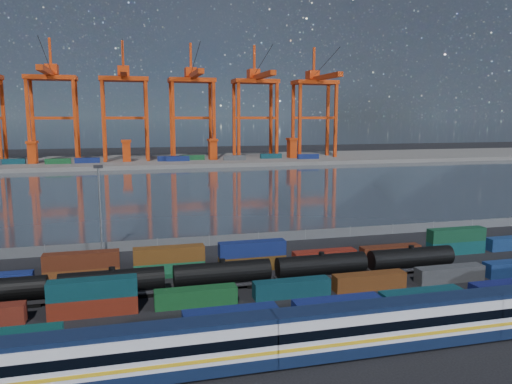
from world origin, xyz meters
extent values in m
plane|color=black|center=(0.00, 0.00, 0.00)|extent=(700.00, 700.00, 0.00)
plane|color=#29313B|center=(0.00, 105.00, 0.01)|extent=(700.00, 700.00, 0.00)
cube|color=#514F4C|center=(0.00, 210.00, 1.00)|extent=(700.00, 70.00, 2.00)
cone|color=#1E2630|center=(-200.00, 1600.00, 260.00)|extent=(1100.00, 1100.00, 520.00)
cone|color=#1E2630|center=(200.00, 1600.00, 230.00)|extent=(1040.00, 1040.00, 460.00)
cone|color=#1E2630|center=(600.00, 1600.00, 190.00)|extent=(960.00, 960.00, 380.00)
cone|color=#1E2630|center=(950.00, 1600.00, 150.00)|extent=(840.00, 840.00, 300.00)
cube|color=silver|center=(-24.31, -20.66, 3.02)|extent=(26.06, 3.13, 3.96)
cube|color=#0D1833|center=(-24.31, -20.66, 0.94)|extent=(26.06, 3.19, 1.25)
cube|color=#0D1833|center=(-24.31, -20.66, 5.26)|extent=(26.06, 2.81, 0.52)
cube|color=gold|center=(-24.31, -20.66, 2.19)|extent=(26.08, 3.22, 0.38)
cube|color=black|center=(-24.31, -20.66, 3.44)|extent=(26.08, 3.22, 1.04)
cube|color=black|center=(-15.19, -20.66, 0.36)|extent=(3.13, 2.08, 0.73)
cube|color=silver|center=(1.69, -20.66, 3.02)|extent=(26.06, 3.13, 3.96)
cube|color=#0D1833|center=(1.69, -20.66, 0.94)|extent=(26.06, 3.19, 1.25)
cube|color=#0D1833|center=(1.69, -20.66, 5.26)|extent=(26.06, 2.81, 0.52)
cube|color=gold|center=(1.69, -20.66, 2.19)|extent=(26.08, 3.22, 0.38)
cube|color=black|center=(1.69, -20.66, 3.44)|extent=(26.08, 3.22, 1.04)
cube|color=black|center=(-7.43, -20.66, 0.36)|extent=(3.13, 2.08, 0.73)
cube|color=black|center=(10.81, -20.66, 0.36)|extent=(3.13, 2.08, 0.73)
cube|color=#0C3F3D|center=(-38.27, -10.79, 1.24)|extent=(11.42, 2.32, 2.47)
cube|color=navy|center=(-13.73, -10.79, 1.24)|extent=(11.42, 2.32, 2.47)
cube|color=navy|center=(-0.05, -10.79, 1.24)|extent=(11.42, 2.32, 2.47)
cube|color=#0D3843|center=(11.94, -10.79, 1.24)|extent=(11.42, 2.32, 2.47)
cube|color=#111655|center=(25.67, -10.79, 1.24)|extent=(11.42, 2.32, 2.47)
cube|color=maroon|center=(-29.83, -2.38, 1.19)|extent=(11.01, 2.24, 2.39)
cube|color=#0B353C|center=(-29.83, -2.38, 3.58)|extent=(11.01, 2.24, 2.39)
cube|color=#134920|center=(-16.74, -2.38, 1.19)|extent=(11.01, 2.24, 2.39)
cube|color=#0B313B|center=(-3.21, -2.38, 1.19)|extent=(11.01, 2.24, 2.39)
cube|color=#582D11|center=(8.77, -2.38, 1.19)|extent=(11.01, 2.24, 2.39)
cube|color=#3A3C3F|center=(22.33, -2.38, 1.19)|extent=(11.01, 2.24, 2.39)
cube|color=brown|center=(-32.23, 10.97, 1.20)|extent=(11.09, 2.26, 2.40)
cube|color=#4E1F0F|center=(-32.23, 10.97, 3.61)|extent=(11.09, 2.26, 2.40)
cube|color=#165432|center=(-19.12, 10.97, 1.20)|extent=(11.09, 2.26, 2.40)
cube|color=#5F3713|center=(-19.12, 10.97, 3.61)|extent=(11.09, 2.26, 2.40)
cube|color=#503210|center=(-5.59, 10.97, 1.20)|extent=(11.09, 2.26, 2.40)
cube|color=navy|center=(-5.59, 10.97, 3.61)|extent=(11.09, 2.26, 2.40)
cube|color=maroon|center=(7.17, 10.97, 1.20)|extent=(11.09, 2.26, 2.40)
cube|color=#4C1E0F|center=(19.74, 10.97, 1.20)|extent=(11.09, 2.26, 2.40)
cube|color=#0D4043|center=(33.17, 10.97, 1.20)|extent=(11.09, 2.26, 2.40)
cube|color=#114127|center=(33.17, 10.97, 3.61)|extent=(11.09, 2.26, 2.40)
cube|color=black|center=(-38.19, 3.03, 0.33)|extent=(2.72, 1.96, 0.65)
cylinder|color=black|center=(-27.60, 3.03, 2.51)|extent=(14.17, 3.16, 3.16)
cylinder|color=black|center=(-27.60, 3.03, 4.25)|extent=(0.87, 0.87, 0.54)
cube|color=black|center=(-27.60, 3.03, 0.76)|extent=(14.71, 2.18, 0.44)
cube|color=black|center=(-32.50, 3.03, 0.33)|extent=(2.72, 1.96, 0.65)
cube|color=black|center=(-22.69, 3.03, 0.33)|extent=(2.72, 1.96, 0.65)
cylinder|color=black|center=(-12.10, 3.03, 2.51)|extent=(14.17, 3.16, 3.16)
cylinder|color=black|center=(-12.10, 3.03, 4.25)|extent=(0.87, 0.87, 0.54)
cube|color=black|center=(-12.10, 3.03, 0.76)|extent=(14.71, 2.18, 0.44)
cube|color=black|center=(-17.00, 3.03, 0.33)|extent=(2.72, 1.96, 0.65)
cube|color=black|center=(-7.19, 3.03, 0.33)|extent=(2.72, 1.96, 0.65)
cylinder|color=black|center=(3.40, 3.03, 2.51)|extent=(14.17, 3.16, 3.16)
cylinder|color=black|center=(3.40, 3.03, 4.25)|extent=(0.87, 0.87, 0.54)
cube|color=black|center=(3.40, 3.03, 0.76)|extent=(14.71, 2.18, 0.44)
cube|color=black|center=(-1.50, 3.03, 0.33)|extent=(2.72, 1.96, 0.65)
cube|color=black|center=(8.31, 3.03, 0.33)|extent=(2.72, 1.96, 0.65)
cylinder|color=black|center=(18.90, 3.03, 2.51)|extent=(14.17, 3.16, 3.16)
cylinder|color=black|center=(18.90, 3.03, 4.25)|extent=(0.87, 0.87, 0.54)
cube|color=black|center=(18.90, 3.03, 0.76)|extent=(14.71, 2.18, 0.44)
cube|color=black|center=(14.00, 3.03, 0.33)|extent=(2.72, 1.96, 0.65)
cube|color=black|center=(23.81, 3.03, 0.33)|extent=(2.72, 1.96, 0.65)
cube|color=#595B5E|center=(0.00, 28.00, 1.00)|extent=(160.00, 0.06, 2.00)
cylinder|color=slate|center=(-40.00, 28.00, 1.10)|extent=(0.12, 0.12, 2.20)
cylinder|color=slate|center=(-30.00, 28.00, 1.10)|extent=(0.12, 0.12, 2.20)
cylinder|color=slate|center=(-20.00, 28.00, 1.10)|extent=(0.12, 0.12, 2.20)
cylinder|color=slate|center=(-10.00, 28.00, 1.10)|extent=(0.12, 0.12, 2.20)
cylinder|color=slate|center=(0.00, 28.00, 1.10)|extent=(0.12, 0.12, 2.20)
cylinder|color=slate|center=(10.00, 28.00, 1.10)|extent=(0.12, 0.12, 2.20)
cylinder|color=slate|center=(20.00, 28.00, 1.10)|extent=(0.12, 0.12, 2.20)
cylinder|color=slate|center=(30.00, 28.00, 1.10)|extent=(0.12, 0.12, 2.20)
cylinder|color=slate|center=(40.00, 28.00, 1.10)|extent=(0.12, 0.12, 2.20)
cylinder|color=slate|center=(50.00, 28.00, 1.10)|extent=(0.12, 0.12, 2.20)
cylinder|color=slate|center=(60.00, 28.00, 1.10)|extent=(0.12, 0.12, 2.20)
cylinder|color=slate|center=(-30.00, 26.00, 8.00)|extent=(0.36, 0.36, 16.00)
cube|color=black|center=(-30.00, 26.00, 16.30)|extent=(1.60, 0.40, 0.60)
cube|color=red|center=(-84.23, 210.88, 22.04)|extent=(1.57, 1.57, 44.08)
cube|color=red|center=(-70.77, 199.12, 22.04)|extent=(1.57, 1.57, 44.08)
cube|color=red|center=(-70.77, 210.88, 22.04)|extent=(1.57, 1.57, 44.08)
cube|color=red|center=(-49.23, 199.12, 22.04)|extent=(1.57, 1.57, 44.08)
cube|color=red|center=(-49.23, 210.88, 22.04)|extent=(1.57, 1.57, 44.08)
cube|color=red|center=(-60.00, 199.12, 24.24)|extent=(21.55, 1.37, 1.37)
cube|color=red|center=(-60.00, 210.88, 24.24)|extent=(21.55, 1.37, 1.37)
cube|color=red|center=(-60.00, 205.00, 44.08)|extent=(24.49, 13.71, 2.15)
cube|color=red|center=(-60.00, 193.25, 46.04)|extent=(2.94, 47.02, 2.45)
cube|color=red|center=(-60.00, 208.92, 48.49)|extent=(5.88, 7.84, 4.90)
cube|color=red|center=(-60.00, 206.96, 55.83)|extent=(1.18, 1.18, 15.67)
cylinder|color=black|center=(-60.00, 190.89, 52.90)|extent=(0.24, 40.32, 13.30)
cube|color=red|center=(-35.77, 199.12, 22.04)|extent=(1.57, 1.57, 44.08)
cube|color=red|center=(-35.77, 210.88, 22.04)|extent=(1.57, 1.57, 44.08)
cube|color=red|center=(-14.23, 199.12, 22.04)|extent=(1.57, 1.57, 44.08)
cube|color=red|center=(-14.23, 210.88, 22.04)|extent=(1.57, 1.57, 44.08)
cube|color=red|center=(-25.00, 199.12, 24.24)|extent=(21.55, 1.37, 1.37)
cube|color=red|center=(-25.00, 210.88, 24.24)|extent=(21.55, 1.37, 1.37)
cube|color=red|center=(-25.00, 205.00, 44.08)|extent=(24.49, 13.71, 2.15)
cube|color=red|center=(-25.00, 193.25, 46.04)|extent=(2.94, 47.02, 2.45)
cube|color=red|center=(-25.00, 208.92, 48.49)|extent=(5.88, 7.84, 4.90)
cube|color=red|center=(-25.00, 206.96, 55.83)|extent=(1.18, 1.18, 15.67)
cylinder|color=black|center=(-25.00, 190.89, 52.90)|extent=(0.24, 40.32, 13.30)
cube|color=red|center=(-0.77, 199.12, 22.04)|extent=(1.57, 1.57, 44.08)
cube|color=red|center=(-0.77, 210.88, 22.04)|extent=(1.57, 1.57, 44.08)
cube|color=red|center=(20.77, 199.12, 22.04)|extent=(1.57, 1.57, 44.08)
cube|color=red|center=(20.77, 210.88, 22.04)|extent=(1.57, 1.57, 44.08)
cube|color=red|center=(10.00, 199.12, 24.24)|extent=(21.55, 1.37, 1.37)
cube|color=red|center=(10.00, 210.88, 24.24)|extent=(21.55, 1.37, 1.37)
cube|color=red|center=(10.00, 205.00, 44.08)|extent=(24.49, 13.71, 2.15)
cube|color=red|center=(10.00, 193.25, 46.04)|extent=(2.94, 47.02, 2.45)
cube|color=red|center=(10.00, 208.92, 48.49)|extent=(5.88, 7.84, 4.90)
cube|color=red|center=(10.00, 206.96, 55.83)|extent=(1.18, 1.18, 15.67)
cylinder|color=black|center=(10.00, 190.89, 52.90)|extent=(0.24, 40.32, 13.30)
cube|color=red|center=(34.23, 199.12, 22.04)|extent=(1.57, 1.57, 44.08)
cube|color=red|center=(34.23, 210.88, 22.04)|extent=(1.57, 1.57, 44.08)
cube|color=red|center=(55.77, 199.12, 22.04)|extent=(1.57, 1.57, 44.08)
cube|color=red|center=(55.77, 210.88, 22.04)|extent=(1.57, 1.57, 44.08)
cube|color=red|center=(45.00, 199.12, 24.24)|extent=(21.55, 1.37, 1.37)
cube|color=red|center=(45.00, 210.88, 24.24)|extent=(21.55, 1.37, 1.37)
cube|color=red|center=(45.00, 205.00, 44.08)|extent=(24.49, 13.71, 2.15)
cube|color=red|center=(45.00, 193.25, 46.04)|extent=(2.94, 47.02, 2.45)
cube|color=red|center=(45.00, 208.92, 48.49)|extent=(5.88, 7.84, 4.90)
cube|color=red|center=(45.00, 206.96, 55.83)|extent=(1.18, 1.18, 15.67)
cylinder|color=black|center=(45.00, 190.89, 52.90)|extent=(0.24, 40.32, 13.30)
cube|color=red|center=(69.23, 199.12, 22.04)|extent=(1.57, 1.57, 44.08)
cube|color=red|center=(69.23, 210.88, 22.04)|extent=(1.57, 1.57, 44.08)
cube|color=red|center=(90.77, 199.12, 22.04)|extent=(1.57, 1.57, 44.08)
cube|color=red|center=(90.77, 210.88, 22.04)|extent=(1.57, 1.57, 44.08)
cube|color=red|center=(80.00, 199.12, 24.24)|extent=(21.55, 1.37, 1.37)
cube|color=red|center=(80.00, 210.88, 24.24)|extent=(21.55, 1.37, 1.37)
cube|color=red|center=(80.00, 205.00, 44.08)|extent=(24.49, 13.71, 2.15)
cube|color=red|center=(80.00, 193.25, 46.04)|extent=(2.94, 47.02, 2.45)
cube|color=red|center=(80.00, 208.92, 48.49)|extent=(5.88, 7.84, 4.90)
cube|color=red|center=(80.00, 206.96, 55.83)|extent=(1.18, 1.18, 15.67)
cylinder|color=black|center=(80.00, 190.89, 52.90)|extent=(0.24, 40.32, 13.30)
cube|color=navy|center=(0.66, 194.68, 3.30)|extent=(12.00, 2.44, 2.60)
cube|color=navy|center=(71.34, 190.93, 3.30)|extent=(12.00, 2.44, 2.60)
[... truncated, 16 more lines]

